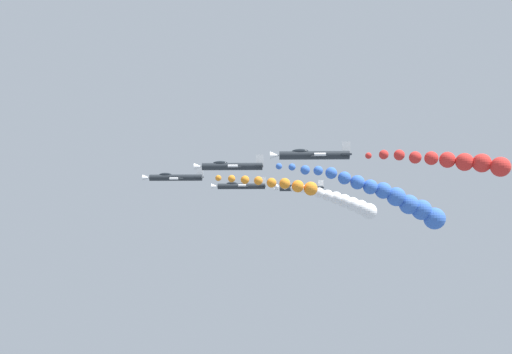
{
  "coord_description": "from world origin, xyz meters",
  "views": [
    {
      "loc": [
        -103.36,
        -3.15,
        103.7
      ],
      "look_at": [
        0.0,
        0.0,
        116.26
      ],
      "focal_mm": 43.31,
      "sensor_mm": 36.0,
      "label": 1
    }
  ],
  "objects_px": {
    "airplane_lead": "(175,177)",
    "airplane_right_inner": "(240,186)",
    "airplane_left_inner": "(231,166)",
    "airplane_right_outer": "(300,188)",
    "airplane_left_outer": "(313,155)"
  },
  "relations": [
    {
      "from": "airplane_right_inner",
      "to": "airplane_right_outer",
      "type": "bearing_deg",
      "value": -44.38
    },
    {
      "from": "airplane_right_inner",
      "to": "airplane_right_outer",
      "type": "height_order",
      "value": "airplane_right_outer"
    },
    {
      "from": "airplane_left_inner",
      "to": "airplane_left_outer",
      "type": "xyz_separation_m",
      "value": [
        -12.12,
        -11.42,
        -0.27
      ]
    },
    {
      "from": "airplane_left_outer",
      "to": "airplane_left_inner",
      "type": "bearing_deg",
      "value": 43.3
    },
    {
      "from": "airplane_left_outer",
      "to": "airplane_lead",
      "type": "bearing_deg",
      "value": 40.91
    },
    {
      "from": "airplane_lead",
      "to": "airplane_left_outer",
      "type": "bearing_deg",
      "value": -139.09
    },
    {
      "from": "airplane_left_inner",
      "to": "airplane_right_outer",
      "type": "relative_size",
      "value": 1.0
    },
    {
      "from": "airplane_left_inner",
      "to": "airplane_right_inner",
      "type": "xyz_separation_m",
      "value": [
        25.32,
        0.01,
        -0.28
      ]
    },
    {
      "from": "airplane_left_outer",
      "to": "airplane_right_outer",
      "type": "xyz_separation_m",
      "value": [
        49.55,
        -0.42,
        0.77
      ]
    },
    {
      "from": "airplane_left_outer",
      "to": "airplane_right_outer",
      "type": "distance_m",
      "value": 49.55
    },
    {
      "from": "airplane_left_inner",
      "to": "airplane_right_outer",
      "type": "height_order",
      "value": "airplane_right_outer"
    },
    {
      "from": "airplane_lead",
      "to": "airplane_right_inner",
      "type": "bearing_deg",
      "value": -41.13
    },
    {
      "from": "airplane_right_outer",
      "to": "airplane_lead",
      "type": "bearing_deg",
      "value": 137.2
    },
    {
      "from": "airplane_lead",
      "to": "airplane_left_outer",
      "type": "height_order",
      "value": "airplane_lead"
    },
    {
      "from": "airplane_left_outer",
      "to": "airplane_right_outer",
      "type": "bearing_deg",
      "value": -0.49
    }
  ]
}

